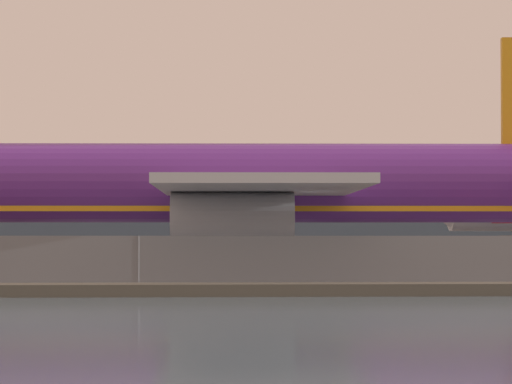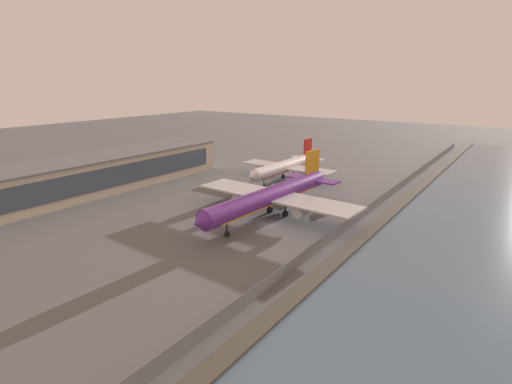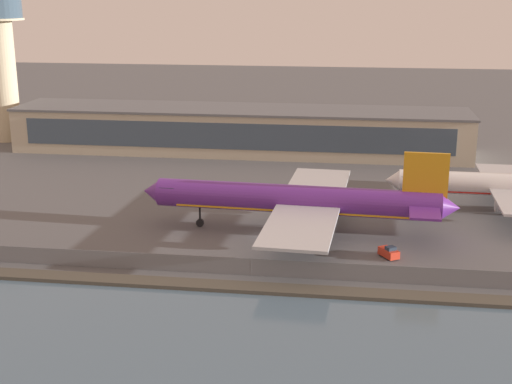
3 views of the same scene
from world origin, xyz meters
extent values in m
plane|color=#565659|center=(0.00, 0.00, 0.00)|extent=(500.00, 500.00, 0.00)
cube|color=#474238|center=(0.00, -20.50, 0.25)|extent=(320.00, 3.00, 0.50)
cube|color=slate|center=(0.00, -16.00, 1.22)|extent=(280.00, 0.08, 2.43)
cylinder|color=slate|center=(0.00, -16.00, 1.22)|extent=(0.10, 0.10, 2.43)
cylinder|color=#602889|center=(4.22, 2.28, 5.41)|extent=(44.03, 6.79, 4.41)
cube|color=orange|center=(4.22, 2.28, 4.19)|extent=(37.42, 5.55, 0.79)
cube|color=#B7BABF|center=(5.83, -8.35, 4.85)|extent=(10.78, 21.54, 0.44)
cube|color=#B7BABF|center=(6.98, 12.67, 4.85)|extent=(10.78, 21.54, 0.44)
cylinder|color=#B7BABF|center=(4.61, -6.60, 3.42)|extent=(6.26, 2.76, 2.43)
cylinder|color=#B7BABF|center=(5.57, 11.06, 3.42)|extent=(6.26, 2.76, 2.43)
cylinder|color=black|center=(7.16, -0.20, 1.91)|extent=(0.35, 0.35, 2.58)
cylinder|color=black|center=(7.16, -0.20, 0.62)|extent=(1.47, 1.07, 1.42)
cylinder|color=black|center=(7.41, 4.42, 1.91)|extent=(0.35, 0.35, 2.58)
cylinder|color=black|center=(7.41, 4.42, 0.62)|extent=(1.47, 1.07, 1.42)
cone|color=white|center=(19.71, 18.53, 4.73)|extent=(2.59, 3.72, 3.66)
cube|color=#232D3D|center=(22.12, 18.48, 5.21)|extent=(2.20, 3.33, 1.16)
cube|color=red|center=(18.26, -6.80, 0.75)|extent=(3.07, 3.56, 1.11)
cube|color=#283847|center=(18.47, -7.13, 1.55)|extent=(1.68, 1.63, 0.50)
cylinder|color=black|center=(18.22, -8.00, 0.35)|extent=(0.56, 0.71, 0.70)
cylinder|color=black|center=(18.30, -5.59, 0.35)|extent=(0.56, 0.71, 0.70)
cylinder|color=black|center=(17.15, -6.32, 0.35)|extent=(0.56, 0.71, 0.70)
cube|color=#19519E|center=(23.35, 13.05, 1.27)|extent=(5.58, 4.25, 2.07)
cube|color=orange|center=(23.35, 13.05, 2.40)|extent=(0.93, 1.16, 0.16)
cylinder|color=black|center=(21.49, 13.14, 0.42)|extent=(0.85, 0.58, 0.84)
cylinder|color=black|center=(22.34, 11.48, 0.42)|extent=(0.85, 0.58, 0.84)
camera|label=1|loc=(0.31, -80.91, 2.34)|focal=105.00mm
camera|label=2|loc=(-71.60, -46.20, 31.67)|focal=28.00mm
camera|label=3|loc=(12.70, -102.78, 36.57)|focal=50.00mm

